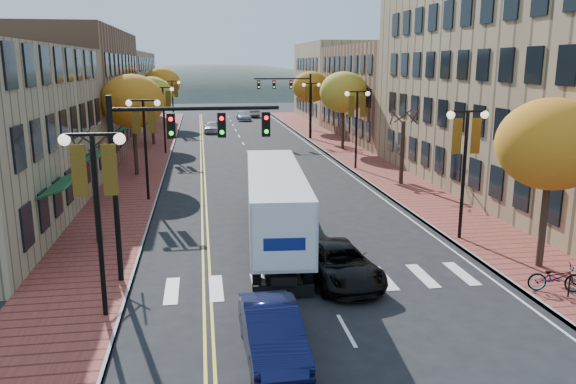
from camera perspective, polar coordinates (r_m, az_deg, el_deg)
name	(u,v)px	position (r m, az deg, el deg)	size (l,w,h in m)	color
ground	(332,304)	(19.75, 4.46, -11.27)	(200.00, 200.00, 0.00)	black
sidewalk_left	(147,157)	(50.87, -14.10, 3.50)	(4.00, 85.00, 0.15)	brown
sidewalk_right	(346,152)	(52.35, 5.95, 4.08)	(4.00, 85.00, 0.15)	brown
building_left_mid	(56,93)	(55.07, -22.52, 9.29)	(12.00, 24.00, 11.00)	brown
building_left_far	(103,89)	(79.61, -18.32, 9.91)	(12.00, 26.00, 9.50)	#9E8966
building_right_near	(559,73)	(40.50, 25.84, 10.86)	(15.00, 28.00, 15.00)	#997F5B
building_right_mid	(410,92)	(63.78, 12.26, 9.89)	(15.00, 24.00, 10.00)	brown
building_right_far	(356,81)	(84.66, 6.90, 11.11)	(15.00, 20.00, 11.00)	#9E8966
tree_left_a	(96,197)	(26.60, -18.90, -0.44)	(0.28, 0.28, 4.20)	#382619
tree_left_b	(132,101)	(41.86, -15.52, 8.87)	(4.48, 4.48, 7.21)	#382619
tree_left_c	(151,95)	(57.78, -13.73, 9.58)	(4.16, 4.16, 6.69)	#382619
tree_left_d	(162,83)	(75.70, -12.65, 10.76)	(4.61, 4.61, 7.42)	#382619
tree_right_a	(552,144)	(23.77, 25.20, 4.39)	(4.16, 4.16, 6.69)	#382619
tree_right_b	(402,153)	(38.34, 11.52, 3.93)	(0.28, 0.28, 4.20)	#382619
tree_right_c	(344,92)	(53.25, 5.68, 10.04)	(4.48, 4.48, 7.21)	#382619
tree_right_d	(311,87)	(68.85, 2.31, 10.61)	(4.35, 4.35, 7.00)	#382619
lamp_left_a	(96,190)	(18.21, -18.92, 0.22)	(1.96, 0.36, 6.05)	black
lamp_left_b	(145,130)	(33.88, -14.37, 6.12)	(1.96, 0.36, 6.05)	black
lamp_left_c	(163,107)	(51.75, -12.54, 8.44)	(1.96, 0.36, 6.05)	black
lamp_left_d	(173,96)	(69.69, -11.65, 9.57)	(1.96, 0.36, 6.05)	black
lamp_right_a	(465,150)	(26.55, 17.58, 4.13)	(1.96, 0.36, 6.05)	black
lamp_right_b	(357,114)	(43.30, 7.01, 7.83)	(1.96, 0.36, 6.05)	black
lamp_right_c	(311,100)	(60.77, 2.37, 9.36)	(1.96, 0.36, 6.05)	black
traffic_mast_near	(167,153)	(20.78, -12.15, 3.90)	(6.10, 0.35, 7.00)	black
traffic_mast_far	(293,94)	(60.38, 0.46, 9.95)	(6.10, 0.34, 7.00)	black
semi_truck	(274,198)	(25.69, -1.44, -0.56)	(3.39, 14.40, 3.57)	black
navy_sedan	(272,332)	(16.22, -1.61, -14.04)	(1.54, 4.42, 1.46)	#0D1035
black_suv	(339,263)	(21.46, 5.19, -7.24)	(2.32, 5.03, 1.40)	black
car_far_white	(212,127)	(67.85, -7.71, 6.57)	(1.62, 4.02, 1.37)	silver
car_far_silver	(244,116)	(82.26, -4.54, 7.73)	(1.87, 4.60, 1.34)	#AAACB2
car_far_oncoming	(252,112)	(87.97, -3.69, 8.16)	(1.67, 4.78, 1.58)	#A6A7AE
bicycle	(556,278)	(22.29, 25.55, -7.85)	(0.67, 1.92, 1.01)	gray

